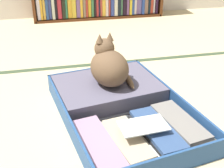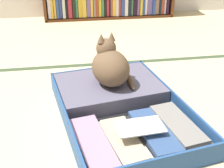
% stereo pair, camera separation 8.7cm
% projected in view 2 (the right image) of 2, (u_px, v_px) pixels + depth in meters
% --- Properties ---
extents(ground_plane, '(10.00, 10.00, 0.00)m').
position_uv_depth(ground_plane, '(135.00, 144.00, 1.44)').
color(ground_plane, '#C8B689').
extents(tatami_border, '(4.80, 0.05, 0.00)m').
position_uv_depth(tatami_border, '(107.00, 63.00, 2.28)').
color(tatami_border, '#374930').
rests_on(tatami_border, ground_plane).
extents(open_suitcase, '(0.77, 1.02, 0.11)m').
position_uv_depth(open_suitcase, '(118.00, 105.00, 1.66)').
color(open_suitcase, navy).
rests_on(open_suitcase, ground_plane).
extents(black_cat, '(0.27, 0.31, 0.30)m').
position_uv_depth(black_cat, '(110.00, 66.00, 1.71)').
color(black_cat, brown).
rests_on(black_cat, open_suitcase).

